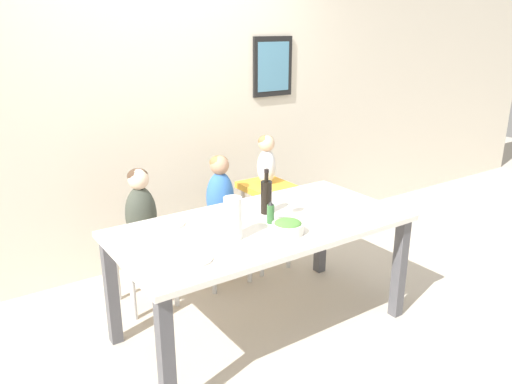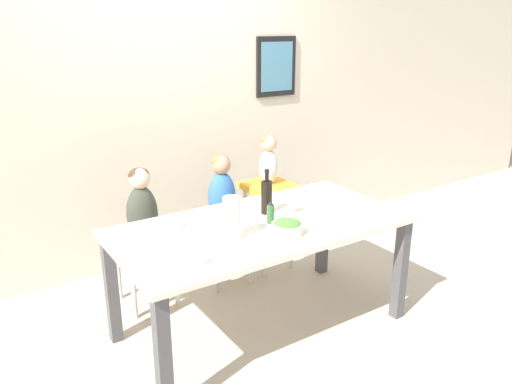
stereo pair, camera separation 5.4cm
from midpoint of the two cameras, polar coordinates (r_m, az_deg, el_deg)
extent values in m
plane|color=#BCB2A3|center=(3.38, 0.19, -15.16)|extent=(14.00, 14.00, 0.00)
cube|color=beige|center=(4.02, -10.83, 10.66)|extent=(10.00, 0.06, 2.70)
cube|color=black|center=(4.47, 1.56, 14.13)|extent=(0.40, 0.02, 0.51)
cube|color=teal|center=(4.46, 1.67, 14.12)|extent=(0.33, 0.00, 0.42)
cube|color=silver|center=(3.05, 0.21, -3.86)|extent=(1.80, 0.90, 0.03)
cube|color=#4C4C51|center=(2.57, -10.86, -18.22)|extent=(0.07, 0.07, 0.70)
cube|color=#4C4C51|center=(3.46, 15.63, -8.39)|extent=(0.07, 0.07, 0.70)
cube|color=#4C4C51|center=(3.20, -16.66, -10.83)|extent=(0.07, 0.07, 0.70)
cube|color=#4C4C51|center=(3.95, 7.04, -4.38)|extent=(0.07, 0.07, 0.70)
cylinder|color=silver|center=(3.45, -14.34, -10.90)|extent=(0.04, 0.04, 0.43)
cylinder|color=silver|center=(3.55, -9.61, -9.69)|extent=(0.04, 0.04, 0.43)
cylinder|color=silver|center=(3.72, -16.05, -8.86)|extent=(0.04, 0.04, 0.43)
cylinder|color=silver|center=(3.81, -11.61, -7.81)|extent=(0.04, 0.04, 0.43)
cube|color=tan|center=(3.53, -13.18, -5.85)|extent=(0.41, 0.44, 0.05)
cylinder|color=silver|center=(3.67, -5.24, -8.51)|extent=(0.04, 0.04, 0.43)
cylinder|color=silver|center=(3.81, -1.15, -7.35)|extent=(0.04, 0.04, 0.43)
cylinder|color=silver|center=(3.92, -7.48, -6.78)|extent=(0.04, 0.04, 0.43)
cylinder|color=silver|center=(4.05, -3.57, -5.77)|extent=(0.04, 0.04, 0.43)
cube|color=tan|center=(3.76, -4.44, -3.80)|extent=(0.41, 0.44, 0.05)
cylinder|color=silver|center=(3.85, 0.28, -5.22)|extent=(0.04, 0.04, 0.65)
cylinder|color=silver|center=(3.99, 3.40, -4.36)|extent=(0.04, 0.04, 0.65)
cylinder|color=silver|center=(4.05, -1.84, -3.98)|extent=(0.04, 0.04, 0.65)
cylinder|color=silver|center=(4.19, 1.20, -3.21)|extent=(0.04, 0.04, 0.65)
cube|color=gold|center=(3.90, 0.78, 0.62)|extent=(0.35, 0.37, 0.05)
ellipsoid|color=#3D4238|center=(3.44, -13.44, -2.51)|extent=(0.21, 0.19, 0.39)
sphere|color=beige|center=(3.36, -13.75, 1.43)|extent=(0.14, 0.14, 0.14)
ellipsoid|color=#473323|center=(3.37, -13.83, 1.81)|extent=(0.14, 0.13, 0.10)
ellipsoid|color=#3366B2|center=(3.69, -4.53, -0.63)|extent=(0.21, 0.19, 0.39)
sphere|color=tan|center=(3.61, -4.63, 3.08)|extent=(0.14, 0.14, 0.14)
ellipsoid|color=olive|center=(3.62, -4.70, 3.43)|extent=(0.14, 0.13, 0.10)
ellipsoid|color=silver|center=(3.85, 0.79, 2.91)|extent=(0.15, 0.13, 0.27)
sphere|color=#D6AD89|center=(3.81, 0.80, 5.57)|extent=(0.13, 0.13, 0.13)
ellipsoid|color=olive|center=(3.81, 0.74, 5.87)|extent=(0.12, 0.12, 0.09)
cylinder|color=black|center=(3.16, 0.69, -0.62)|extent=(0.07, 0.07, 0.21)
cylinder|color=black|center=(3.12, 0.70, 1.91)|extent=(0.03, 0.03, 0.08)
cylinder|color=black|center=(3.11, 0.70, 2.43)|extent=(0.03, 0.03, 0.02)
cylinder|color=white|center=(2.78, -3.23, -3.03)|extent=(0.10, 0.10, 0.25)
cylinder|color=white|center=(3.18, 3.21, -2.53)|extent=(0.06, 0.06, 0.00)
cylinder|color=white|center=(3.17, 3.22, -1.91)|extent=(0.01, 0.01, 0.07)
ellipsoid|color=white|center=(3.14, 3.24, -0.60)|extent=(0.07, 0.07, 0.08)
cylinder|color=silver|center=(2.88, 3.12, -4.18)|extent=(0.18, 0.18, 0.06)
ellipsoid|color=#4C8438|center=(2.87, 3.13, -3.59)|extent=(0.16, 0.16, 0.04)
cylinder|color=silver|center=(2.60, -7.77, -7.59)|extent=(0.20, 0.20, 0.01)
cylinder|color=silver|center=(3.06, -10.51, -3.62)|extent=(0.20, 0.20, 0.01)
cylinder|color=#336633|center=(3.02, 1.17, -2.53)|extent=(0.05, 0.05, 0.12)
cone|color=black|center=(2.99, 1.18, -1.28)|extent=(0.04, 0.04, 0.02)
camera|label=1|loc=(0.03, -90.51, -0.17)|focal=35.00mm
camera|label=2|loc=(0.03, 89.49, 0.17)|focal=35.00mm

